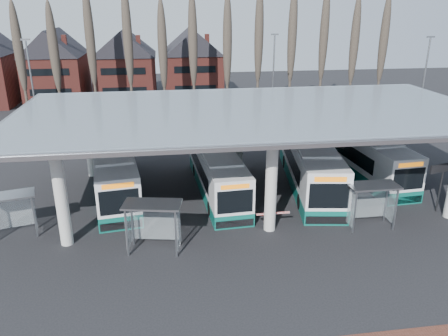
{
  "coord_description": "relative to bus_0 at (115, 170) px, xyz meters",
  "views": [
    {
      "loc": [
        -6.19,
        -20.74,
        12.94
      ],
      "look_at": [
        -2.18,
        7.0,
        2.49
      ],
      "focal_mm": 35.0,
      "sensor_mm": 36.0,
      "label": 1
    }
  ],
  "objects": [
    {
      "name": "ground",
      "position": [
        9.85,
        -9.9,
        -1.65
      ],
      "size": [
        140.0,
        140.0,
        0.0
      ],
      "primitive_type": "plane",
      "color": "black",
      "rests_on": "ground"
    },
    {
      "name": "station_canopy",
      "position": [
        9.85,
        -1.9,
        4.03
      ],
      "size": [
        32.0,
        16.0,
        6.34
      ],
      "color": "silver",
      "rests_on": "ground"
    },
    {
      "name": "poplar_row",
      "position": [
        9.85,
        23.1,
        7.13
      ],
      "size": [
        45.1,
        1.1,
        14.5
      ],
      "color": "#473D33",
      "rests_on": "ground"
    },
    {
      "name": "townhouse_row",
      "position": [
        -5.9,
        34.1,
        4.29
      ],
      "size": [
        36.8,
        10.3,
        12.25
      ],
      "color": "maroon",
      "rests_on": "ground"
    },
    {
      "name": "lamp_post_a",
      "position": [
        -8.15,
        12.1,
        3.69
      ],
      "size": [
        0.8,
        0.16,
        10.17
      ],
      "color": "slate",
      "rests_on": "ground"
    },
    {
      "name": "lamp_post_b",
      "position": [
        15.85,
        16.1,
        3.69
      ],
      "size": [
        0.8,
        0.16,
        10.17
      ],
      "color": "slate",
      "rests_on": "ground"
    },
    {
      "name": "lamp_post_c",
      "position": [
        29.85,
        10.1,
        3.69
      ],
      "size": [
        0.8,
        0.16,
        10.17
      ],
      "color": "slate",
      "rests_on": "ground"
    },
    {
      "name": "bus_0",
      "position": [
        0.0,
        0.0,
        0.0
      ],
      "size": [
        4.36,
        12.84,
        3.5
      ],
      "rotation": [
        0.0,
        0.0,
        0.14
      ],
      "color": "white",
      "rests_on": "ground"
    },
    {
      "name": "bus_1",
      "position": [
        7.42,
        -1.03,
        -0.1
      ],
      "size": [
        3.2,
        11.99,
        3.3
      ],
      "rotation": [
        0.0,
        0.0,
        0.06
      ],
      "color": "white",
      "rests_on": "ground"
    },
    {
      "name": "bus_2",
      "position": [
        14.49,
        -0.87,
        0.08
      ],
      "size": [
        4.75,
        13.47,
        3.67
      ],
      "rotation": [
        0.0,
        0.0,
        -0.15
      ],
      "color": "white",
      "rests_on": "ground"
    },
    {
      "name": "bus_3",
      "position": [
        19.57,
        0.96,
        -0.02
      ],
      "size": [
        3.47,
        12.59,
        3.46
      ],
      "rotation": [
        0.0,
        0.0,
        0.07
      ],
      "color": "white",
      "rests_on": "ground"
    },
    {
      "name": "shelter_0",
      "position": [
        -5.46,
        -5.9,
        0.31
      ],
      "size": [
        3.16,
        2.12,
        2.69
      ],
      "rotation": [
        0.0,
        0.0,
        0.25
      ],
      "color": "gray",
      "rests_on": "ground"
    },
    {
      "name": "shelter_1",
      "position": [
        2.89,
        -8.72,
        0.46
      ],
      "size": [
        3.37,
        2.14,
        2.9
      ],
      "rotation": [
        0.0,
        0.0,
        -0.19
      ],
      "color": "gray",
      "rests_on": "ground"
    },
    {
      "name": "shelter_2",
      "position": [
        16.04,
        -7.79,
        0.41
      ],
      "size": [
        3.05,
        1.54,
        2.83
      ],
      "rotation": [
        0.0,
        0.0,
        -0.01
      ],
      "color": "gray",
      "rests_on": "ground"
    },
    {
      "name": "info_sign_0",
      "position": [
        21.52,
        -6.54,
        1.21
      ],
      "size": [
        2.25,
        0.7,
        3.41
      ],
      "rotation": [
        0.0,
        0.0,
        0.25
      ],
      "color": "black",
      "rests_on": "ground"
    },
    {
      "name": "barrier",
      "position": [
        10.13,
        -6.98,
        -0.83
      ],
      "size": [
        2.12,
        0.59,
        1.06
      ],
      "rotation": [
        0.0,
        0.0,
        0.02
      ],
      "color": "black",
      "rests_on": "ground"
    }
  ]
}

